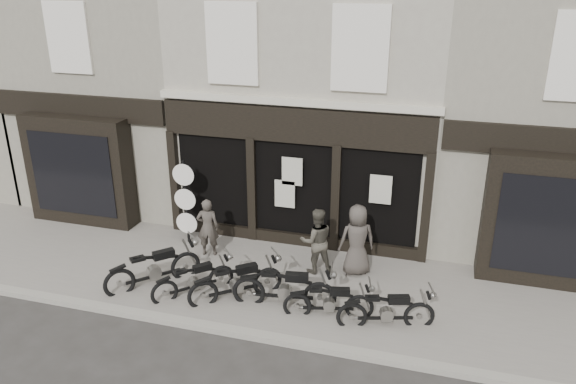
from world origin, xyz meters
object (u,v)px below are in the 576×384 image
(motorcycle_2, at_px, (237,285))
(motorcycle_4, at_px, (330,304))
(man_left, at_px, (208,227))
(man_centre, at_px, (316,241))
(motorcycle_1, at_px, (194,282))
(motorcycle_3, at_px, (285,292))
(motorcycle_0, at_px, (155,271))
(advert_sign_post, at_px, (186,206))
(man_right, at_px, (357,240))
(motorcycle_5, at_px, (387,314))

(motorcycle_2, relative_size, motorcycle_4, 0.98)
(man_left, xyz_separation_m, man_centre, (2.92, -0.08, 0.06))
(motorcycle_1, relative_size, motorcycle_3, 0.68)
(motorcycle_3, height_order, motorcycle_4, motorcycle_3)
(motorcycle_0, relative_size, man_left, 1.21)
(motorcycle_2, bearing_deg, motorcycle_1, 146.61)
(advert_sign_post, bearing_deg, man_right, -7.82)
(motorcycle_2, height_order, man_left, man_left)
(motorcycle_2, bearing_deg, man_right, -1.43)
(motorcycle_3, relative_size, motorcycle_5, 1.15)
(motorcycle_3, relative_size, advert_sign_post, 0.94)
(motorcycle_5, bearing_deg, man_right, 99.91)
(motorcycle_4, bearing_deg, man_centre, 98.76)
(motorcycle_3, distance_m, motorcycle_5, 2.28)
(motorcycle_1, xyz_separation_m, motorcycle_2, (1.02, 0.10, 0.04))
(motorcycle_0, xyz_separation_m, man_centre, (3.55, 1.66, 0.51))
(motorcycle_2, distance_m, motorcycle_4, 2.18)
(motorcycle_1, relative_size, man_left, 1.02)
(man_centre, bearing_deg, man_right, 166.38)
(motorcycle_0, distance_m, motorcycle_5, 5.52)
(motorcycle_0, bearing_deg, motorcycle_2, -46.65)
(motorcycle_2, bearing_deg, motorcycle_3, -37.93)
(advert_sign_post, bearing_deg, man_left, -33.96)
(motorcycle_4, xyz_separation_m, motorcycle_5, (1.24, -0.04, 0.02))
(motorcycle_2, xyz_separation_m, man_centre, (1.45, 1.66, 0.53))
(motorcycle_4, xyz_separation_m, man_centre, (-0.73, 1.76, 0.58))
(motorcycle_0, height_order, man_centre, man_centre)
(motorcycle_1, distance_m, motorcycle_5, 4.44)
(motorcycle_1, xyz_separation_m, advert_sign_post, (-1.28, 2.35, 0.82))
(motorcycle_4, distance_m, advert_sign_post, 5.13)
(motorcycle_2, relative_size, man_centre, 1.13)
(advert_sign_post, bearing_deg, motorcycle_5, -25.69)
(motorcycle_1, distance_m, man_right, 4.00)
(motorcycle_5, xyz_separation_m, man_right, (-1.00, 1.99, 0.62))
(motorcycle_1, xyz_separation_m, man_left, (-0.44, 1.84, 0.52))
(motorcycle_2, bearing_deg, advert_sign_post, 96.77)
(motorcycle_0, distance_m, man_right, 4.91)
(motorcycle_1, height_order, motorcycle_3, motorcycle_3)
(motorcycle_4, height_order, man_left, man_left)
(motorcycle_2, distance_m, man_centre, 2.27)
(motorcycle_0, distance_m, man_centre, 3.95)
(motorcycle_1, relative_size, man_right, 0.89)
(motorcycle_3, xyz_separation_m, motorcycle_5, (2.27, -0.16, -0.05))
(motorcycle_1, distance_m, motorcycle_3, 2.17)
(motorcycle_0, xyz_separation_m, motorcycle_3, (3.24, 0.02, -0.00))
(motorcycle_1, bearing_deg, man_centre, -9.94)
(motorcycle_3, distance_m, man_centre, 1.75)
(motorcycle_0, bearing_deg, motorcycle_4, -47.94)
(motorcycle_1, bearing_deg, motorcycle_0, 129.20)
(motorcycle_3, bearing_deg, motorcycle_5, -12.92)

